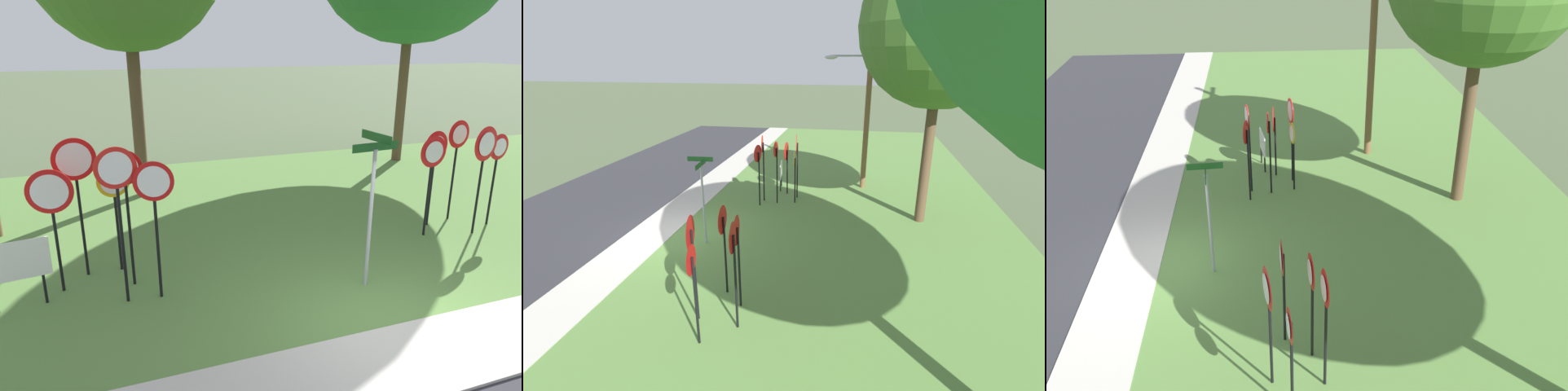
# 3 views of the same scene
# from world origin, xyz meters

# --- Properties ---
(ground_plane) EXTENTS (160.00, 160.00, 0.00)m
(ground_plane) POSITION_xyz_m (0.00, 0.00, 0.00)
(ground_plane) COLOR #4C5B3D
(sidewalk_strip) EXTENTS (44.00, 1.60, 0.06)m
(sidewalk_strip) POSITION_xyz_m (0.00, -0.80, 0.03)
(sidewalk_strip) COLOR #BCB7AD
(sidewalk_strip) RESTS_ON ground_plane
(grass_median) EXTENTS (44.00, 12.00, 0.04)m
(grass_median) POSITION_xyz_m (0.00, 6.00, 0.02)
(grass_median) COLOR #567F3D
(grass_median) RESTS_ON ground_plane
(stop_sign_near_left) EXTENTS (0.63, 0.11, 2.63)m
(stop_sign_near_left) POSITION_xyz_m (-3.76, 2.88, 1.92)
(stop_sign_near_left) COLOR black
(stop_sign_near_left) RESTS_ON grass_median
(stop_sign_near_right) EXTENTS (0.69, 0.15, 2.55)m
(stop_sign_near_right) POSITION_xyz_m (-3.35, 2.22, 1.88)
(stop_sign_near_right) COLOR black
(stop_sign_near_right) RESTS_ON grass_median
(stop_sign_far_left) EXTENTS (0.70, 0.14, 2.83)m
(stop_sign_far_left) POSITION_xyz_m (-3.94, 2.27, 2.09)
(stop_sign_far_left) COLOR black
(stop_sign_far_left) RESTS_ON grass_median
(stop_sign_far_center) EXTENTS (0.63, 0.14, 2.21)m
(stop_sign_far_center) POSITION_xyz_m (-3.95, 3.60, 1.62)
(stop_sign_far_center) COLOR black
(stop_sign_far_center) RESTS_ON grass_median
(stop_sign_far_right) EXTENTS (0.80, 0.10, 2.35)m
(stop_sign_far_right) POSITION_xyz_m (-5.03, 3.06, 1.76)
(stop_sign_far_right) COLOR black
(stop_sign_far_right) RESTS_ON grass_median
(stop_sign_center_tall) EXTENTS (0.79, 0.15, 2.77)m
(stop_sign_center_tall) POSITION_xyz_m (-4.60, 3.58, 2.08)
(stop_sign_center_tall) COLOR black
(stop_sign_center_tall) RESTS_ON grass_median
(yield_sign_near_left) EXTENTS (0.73, 0.12, 2.41)m
(yield_sign_near_left) POSITION_xyz_m (3.53, 3.49, 1.83)
(yield_sign_near_left) COLOR black
(yield_sign_near_left) RESTS_ON grass_median
(yield_sign_near_right) EXTENTS (0.73, 0.11, 2.42)m
(yield_sign_near_right) POSITION_xyz_m (3.02, 2.96, 1.84)
(yield_sign_near_right) COLOR black
(yield_sign_near_right) RESTS_ON grass_median
(yield_sign_far_left) EXTENTS (0.64, 0.12, 2.33)m
(yield_sign_far_left) POSITION_xyz_m (5.00, 3.00, 1.76)
(yield_sign_far_left) COLOR black
(yield_sign_far_left) RESTS_ON grass_median
(yield_sign_far_right) EXTENTS (0.80, 0.18, 2.61)m
(yield_sign_far_right) POSITION_xyz_m (4.21, 2.66, 2.01)
(yield_sign_far_right) COLOR black
(yield_sign_far_right) RESTS_ON grass_median
(yield_sign_center) EXTENTS (0.70, 0.12, 2.60)m
(yield_sign_center) POSITION_xyz_m (4.34, 3.66, 1.98)
(yield_sign_center) COLOR black
(yield_sign_center) RESTS_ON grass_median
(street_name_post) EXTENTS (0.96, 0.82, 2.94)m
(street_name_post) POSITION_xyz_m (0.39, 1.36, 1.79)
(street_name_post) COLOR #9EA0A8
(street_name_post) RESTS_ON grass_median
(notice_board) EXTENTS (1.09, 0.18, 1.25)m
(notice_board) POSITION_xyz_m (-5.68, 2.68, 0.87)
(notice_board) COLOR black
(notice_board) RESTS_ON grass_median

